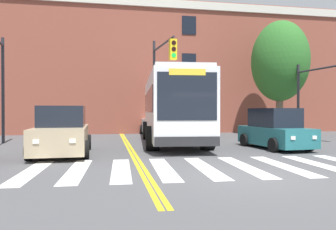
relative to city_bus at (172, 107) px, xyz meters
name	(u,v)px	position (x,y,z in m)	size (l,w,h in m)	color
ground_plane	(249,176)	(0.32, -8.97, -1.92)	(120.00, 120.00, 0.00)	#4C4C4F
crosswalk	(204,167)	(-0.48, -7.58, -1.92)	(10.62, 4.29, 0.01)	white
lane_line_yellow_inner	(121,135)	(-2.43, 6.42, -1.92)	(0.12, 36.00, 0.01)	gold
lane_line_yellow_outer	(123,135)	(-2.27, 6.42, -1.92)	(0.12, 36.00, 0.01)	gold
city_bus	(172,107)	(0.00, 0.00, 0.00)	(3.48, 10.82, 3.55)	white
car_tan_near_lane	(62,132)	(-5.10, -3.65, -1.06)	(2.24, 4.71, 1.90)	tan
car_teal_far_lane	(275,130)	(4.10, -3.34, -1.09)	(2.17, 4.09, 1.82)	#236B70
car_white_behind_bus	(153,122)	(0.17, 8.45, -1.07)	(2.37, 4.40, 1.89)	white
traffic_light_near_corner	(320,86)	(8.66, -0.13, 1.19)	(0.66, 4.28, 4.62)	#28282D
traffic_light_overhead	(161,71)	(-0.43, 0.85, 1.99)	(0.66, 4.03, 5.89)	#28282D
street_tree_curbside_large	(280,62)	(8.36, 3.84, 3.20)	(4.49, 4.93, 7.92)	brown
building_facade	(177,73)	(2.78, 11.74, 3.18)	(39.57, 8.99, 10.18)	brown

